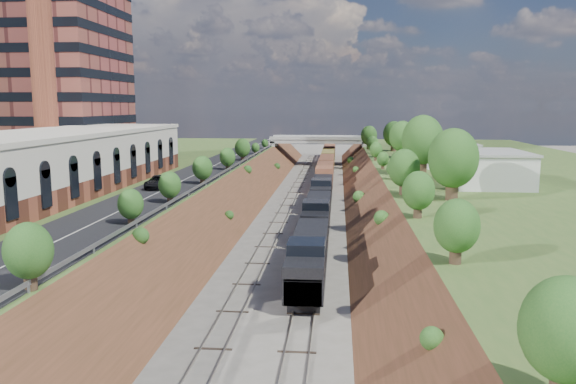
% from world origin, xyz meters
% --- Properties ---
extents(platform_left, '(44.00, 180.00, 5.00)m').
position_xyz_m(platform_left, '(-33.00, 60.00, 2.50)').
color(platform_left, '#3E5F27').
rests_on(platform_left, ground).
extents(platform_right, '(44.00, 180.00, 5.00)m').
position_xyz_m(platform_right, '(33.00, 60.00, 2.50)').
color(platform_right, '#3E5F27').
rests_on(platform_right, ground).
extents(embankment_left, '(10.00, 180.00, 10.00)m').
position_xyz_m(embankment_left, '(-11.00, 60.00, 0.00)').
color(embankment_left, brown).
rests_on(embankment_left, ground).
extents(embankment_right, '(10.00, 180.00, 10.00)m').
position_xyz_m(embankment_right, '(11.00, 60.00, 0.00)').
color(embankment_right, brown).
rests_on(embankment_right, ground).
extents(rail_left_track, '(1.58, 180.00, 0.18)m').
position_xyz_m(rail_left_track, '(-2.60, 60.00, 0.09)').
color(rail_left_track, gray).
rests_on(rail_left_track, ground).
extents(rail_right_track, '(1.58, 180.00, 0.18)m').
position_xyz_m(rail_right_track, '(2.60, 60.00, 0.09)').
color(rail_right_track, gray).
rests_on(rail_right_track, ground).
extents(road, '(8.00, 180.00, 0.10)m').
position_xyz_m(road, '(-15.50, 60.00, 5.05)').
color(road, black).
rests_on(road, platform_left).
extents(guardrail, '(0.10, 171.00, 0.70)m').
position_xyz_m(guardrail, '(-11.40, 59.80, 5.55)').
color(guardrail, '#99999E').
rests_on(guardrail, platform_left).
extents(commercial_building, '(14.30, 62.30, 7.00)m').
position_xyz_m(commercial_building, '(-28.00, 38.00, 8.51)').
color(commercial_building, brown).
rests_on(commercial_building, platform_left).
extents(smokestack, '(3.20, 3.20, 40.00)m').
position_xyz_m(smokestack, '(-36.00, 56.00, 25.00)').
color(smokestack, brown).
rests_on(smokestack, platform_left).
extents(overpass, '(24.50, 8.30, 7.40)m').
position_xyz_m(overpass, '(0.00, 122.00, 4.92)').
color(overpass, gray).
rests_on(overpass, ground).
extents(white_building_near, '(9.00, 12.00, 4.00)m').
position_xyz_m(white_building_near, '(23.50, 52.00, 7.00)').
color(white_building_near, silver).
rests_on(white_building_near, platform_right).
extents(white_building_far, '(8.00, 10.00, 3.60)m').
position_xyz_m(white_building_far, '(23.00, 74.00, 6.80)').
color(white_building_far, silver).
rests_on(white_building_far, platform_right).
extents(tree_right_large, '(5.25, 5.25, 7.61)m').
position_xyz_m(tree_right_large, '(17.00, 40.00, 9.38)').
color(tree_right_large, '#473323').
rests_on(tree_right_large, platform_right).
extents(tree_left_crest, '(2.45, 2.45, 3.55)m').
position_xyz_m(tree_left_crest, '(-11.80, 20.00, 7.04)').
color(tree_left_crest, '#473323').
rests_on(tree_left_crest, platform_left).
extents(freight_train, '(2.94, 134.26, 4.55)m').
position_xyz_m(freight_train, '(2.60, 87.37, 2.52)').
color(freight_train, black).
rests_on(freight_train, ground).
extents(suv, '(2.99, 5.65, 1.51)m').
position_xyz_m(suv, '(-16.56, 45.05, 5.86)').
color(suv, black).
rests_on(suv, road).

